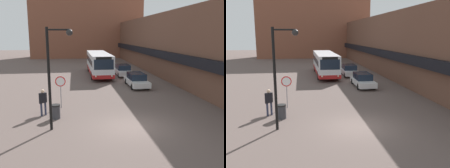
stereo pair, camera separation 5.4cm
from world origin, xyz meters
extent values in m
plane|color=brown|center=(0.00, 0.00, 0.00)|extent=(160.00, 160.00, 0.00)
cube|color=brown|center=(10.00, 24.00, 4.06)|extent=(5.00, 60.00, 8.12)
cube|color=black|center=(7.25, 24.00, 3.05)|extent=(0.50, 60.00, 0.90)
cube|color=brown|center=(0.00, 48.25, 9.41)|extent=(26.00, 8.00, 18.81)
cube|color=silver|center=(0.02, 19.85, 1.72)|extent=(2.56, 11.80, 2.57)
cube|color=red|center=(0.02, 19.85, 0.66)|extent=(2.58, 11.82, 0.45)
cube|color=#192333|center=(0.02, 19.85, 2.08)|extent=(2.58, 10.86, 0.71)
cube|color=#192333|center=(0.02, 13.94, 2.11)|extent=(2.25, 0.03, 1.15)
cube|color=black|center=(0.02, 13.94, 2.82)|extent=(1.79, 0.03, 0.28)
sphere|color=#F2EAC6|center=(-0.90, 13.93, 0.79)|extent=(0.20, 0.20, 0.20)
sphere|color=#F2EAC6|center=(0.94, 13.93, 0.79)|extent=(0.20, 0.20, 0.20)
cylinder|color=black|center=(-1.14, 16.19, 0.52)|extent=(0.28, 1.03, 1.03)
cylinder|color=black|center=(1.18, 16.19, 0.52)|extent=(0.28, 1.03, 1.03)
cylinder|color=black|center=(-1.14, 23.51, 0.52)|extent=(0.28, 1.03, 1.03)
cylinder|color=black|center=(1.18, 23.51, 0.52)|extent=(0.28, 1.03, 1.03)
cube|color=silver|center=(3.20, 11.45, 0.52)|extent=(1.77, 4.80, 0.54)
cube|color=#192333|center=(3.20, 11.57, 1.12)|extent=(1.56, 2.64, 0.65)
cylinder|color=black|center=(4.01, 9.96, 0.32)|extent=(0.20, 0.63, 0.63)
cylinder|color=black|center=(2.39, 9.96, 0.32)|extent=(0.20, 0.63, 0.63)
cylinder|color=black|center=(4.01, 12.94, 0.32)|extent=(0.20, 0.63, 0.63)
cylinder|color=black|center=(2.39, 12.94, 0.32)|extent=(0.20, 0.63, 0.63)
cube|color=silver|center=(3.20, 18.86, 0.53)|extent=(1.85, 4.71, 0.56)
cube|color=#192333|center=(3.20, 18.97, 1.14)|extent=(1.62, 2.59, 0.66)
cylinder|color=black|center=(4.04, 17.40, 0.30)|extent=(0.20, 0.61, 0.61)
cylinder|color=black|center=(2.36, 17.40, 0.30)|extent=(0.20, 0.61, 0.61)
cylinder|color=black|center=(4.04, 20.31, 0.30)|extent=(0.20, 0.61, 0.61)
cylinder|color=black|center=(2.36, 20.31, 0.30)|extent=(0.20, 0.61, 0.61)
cylinder|color=gray|center=(-4.33, 4.69, 1.20)|extent=(0.07, 0.07, 2.40)
cylinder|color=red|center=(-4.33, 4.67, 2.02)|extent=(0.76, 0.03, 0.76)
cylinder|color=white|center=(-4.33, 4.65, 2.02)|extent=(0.62, 0.02, 0.62)
cylinder|color=black|center=(-4.69, 0.28, 2.92)|extent=(0.16, 0.16, 5.84)
cylinder|color=black|center=(-4.09, 0.28, 5.69)|extent=(1.20, 0.10, 0.10)
sphere|color=black|center=(-3.49, 0.28, 5.54)|extent=(0.36, 0.36, 0.36)
cylinder|color=#333851|center=(-5.56, 2.88, 0.45)|extent=(0.14, 0.14, 0.90)
cylinder|color=#333851|center=(-5.31, 3.09, 0.45)|extent=(0.14, 0.14, 0.90)
cube|color=black|center=(-5.44, 2.98, 1.24)|extent=(0.52, 0.49, 0.68)
sphere|color=beige|center=(-5.44, 2.98, 1.70)|extent=(0.25, 0.25, 0.25)
cylinder|color=black|center=(-5.62, 2.82, 1.21)|extent=(0.11, 0.11, 0.64)
cylinder|color=black|center=(-5.25, 3.14, 1.21)|extent=(0.11, 0.11, 0.64)
cylinder|color=#38383D|center=(-4.56, 2.20, 0.42)|extent=(0.56, 0.56, 0.85)
cylinder|color=black|center=(-4.56, 2.20, 0.90)|extent=(0.59, 0.59, 0.10)
camera|label=1|loc=(-3.28, -13.80, 5.42)|focal=40.00mm
camera|label=2|loc=(-3.23, -13.81, 5.42)|focal=40.00mm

